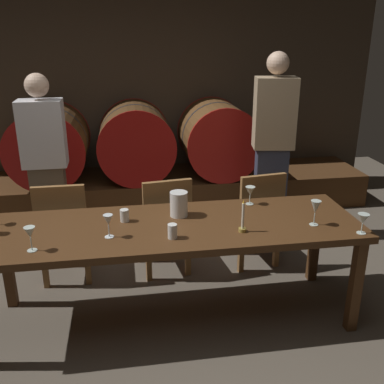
# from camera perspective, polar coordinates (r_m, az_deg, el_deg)

# --- Properties ---
(ground_plane) EXTENTS (7.80, 7.80, 0.00)m
(ground_plane) POSITION_cam_1_polar(r_m,az_deg,el_deg) (3.33, -5.24, -16.73)
(ground_plane) COLOR brown
(back_wall) EXTENTS (6.00, 0.24, 2.90)m
(back_wall) POSITION_cam_1_polar(r_m,az_deg,el_deg) (5.55, -7.91, 14.40)
(back_wall) COLOR #473A2D
(back_wall) RESTS_ON ground
(barrel_shelf) EXTENTS (5.40, 0.90, 0.38)m
(barrel_shelf) POSITION_cam_1_polar(r_m,az_deg,el_deg) (5.29, -7.09, 0.15)
(barrel_shelf) COLOR #4C2D16
(barrel_shelf) RESTS_ON ground
(wine_barrel_left) EXTENTS (0.85, 0.89, 0.85)m
(wine_barrel_left) POSITION_cam_1_polar(r_m,az_deg,el_deg) (5.18, -17.97, 5.90)
(wine_barrel_left) COLOR #513319
(wine_barrel_left) RESTS_ON barrel_shelf
(wine_barrel_center) EXTENTS (0.85, 0.89, 0.85)m
(wine_barrel_center) POSITION_cam_1_polar(r_m,az_deg,el_deg) (5.12, -7.31, 6.56)
(wine_barrel_center) COLOR #513319
(wine_barrel_center) RESTS_ON barrel_shelf
(wine_barrel_right) EXTENTS (0.85, 0.89, 0.85)m
(wine_barrel_right) POSITION_cam_1_polar(r_m,az_deg,el_deg) (5.23, 3.31, 6.99)
(wine_barrel_right) COLOR brown
(wine_barrel_right) RESTS_ON barrel_shelf
(dining_table) EXTENTS (2.59, 0.80, 0.74)m
(dining_table) POSITION_cam_1_polar(r_m,az_deg,el_deg) (3.06, -2.46, -5.42)
(dining_table) COLOR #4C2D16
(dining_table) RESTS_ON ground
(chair_left) EXTENTS (0.40, 0.40, 0.88)m
(chair_left) POSITION_cam_1_polar(r_m,az_deg,el_deg) (3.75, -16.26, -4.36)
(chair_left) COLOR olive
(chair_left) RESTS_ON ground
(chair_center) EXTENTS (0.45, 0.45, 0.88)m
(chair_center) POSITION_cam_1_polar(r_m,az_deg,el_deg) (3.72, -3.50, -3.76)
(chair_center) COLOR olive
(chair_center) RESTS_ON ground
(chair_right) EXTENTS (0.45, 0.45, 0.88)m
(chair_right) POSITION_cam_1_polar(r_m,az_deg,el_deg) (3.88, 8.29, -2.84)
(chair_right) COLOR olive
(chair_right) RESTS_ON ground
(guest_left) EXTENTS (0.38, 0.24, 1.66)m
(guest_left) POSITION_cam_1_polar(r_m,az_deg,el_deg) (4.16, -18.34, 3.20)
(guest_left) COLOR brown
(guest_left) RESTS_ON ground
(guest_right) EXTENTS (0.41, 0.30, 1.82)m
(guest_right) POSITION_cam_1_polar(r_m,az_deg,el_deg) (4.33, 10.38, 5.76)
(guest_right) COLOR #33384C
(guest_right) RESTS_ON ground
(candle_center) EXTENTS (0.05, 0.05, 0.23)m
(candle_center) POSITION_cam_1_polar(r_m,az_deg,el_deg) (2.92, 6.58, -3.96)
(candle_center) COLOR olive
(candle_center) RESTS_ON dining_table
(pitcher) EXTENTS (0.13, 0.13, 0.18)m
(pitcher) POSITION_cam_1_polar(r_m,az_deg,el_deg) (3.13, -1.72, -1.56)
(pitcher) COLOR white
(pitcher) RESTS_ON dining_table
(wine_glass_left) EXTENTS (0.07, 0.07, 0.16)m
(wine_glass_left) POSITION_cam_1_polar(r_m,az_deg,el_deg) (2.81, -20.25, -5.04)
(wine_glass_left) COLOR silver
(wine_glass_left) RESTS_ON dining_table
(wine_glass_center_left) EXTENTS (0.06, 0.06, 0.16)m
(wine_glass_center_left) POSITION_cam_1_polar(r_m,az_deg,el_deg) (2.85, -10.80, -3.70)
(wine_glass_center_left) COLOR white
(wine_glass_center_left) RESTS_ON dining_table
(wine_glass_center_right) EXTENTS (0.08, 0.08, 0.14)m
(wine_glass_center_right) POSITION_cam_1_polar(r_m,az_deg,el_deg) (3.36, 7.54, 0.06)
(wine_glass_center_right) COLOR silver
(wine_glass_center_right) RESTS_ON dining_table
(wine_glass_right) EXTENTS (0.07, 0.07, 0.18)m
(wine_glass_right) POSITION_cam_1_polar(r_m,az_deg,el_deg) (3.09, 15.69, -1.96)
(wine_glass_right) COLOR silver
(wine_glass_right) RESTS_ON dining_table
(wine_glass_far_right) EXTENTS (0.08, 0.08, 0.14)m
(wine_glass_far_right) POSITION_cam_1_polar(r_m,az_deg,el_deg) (3.07, 21.28, -3.32)
(wine_glass_far_right) COLOR silver
(wine_glass_far_right) RESTS_ON dining_table
(cup_center) EXTENTS (0.06, 0.06, 0.09)m
(cup_center) POSITION_cam_1_polar(r_m,az_deg,el_deg) (3.10, -8.74, -3.02)
(cup_center) COLOR white
(cup_center) RESTS_ON dining_table
(cup_right) EXTENTS (0.06, 0.06, 0.10)m
(cup_right) POSITION_cam_1_polar(r_m,az_deg,el_deg) (2.82, -2.54, -5.10)
(cup_right) COLOR white
(cup_right) RESTS_ON dining_table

